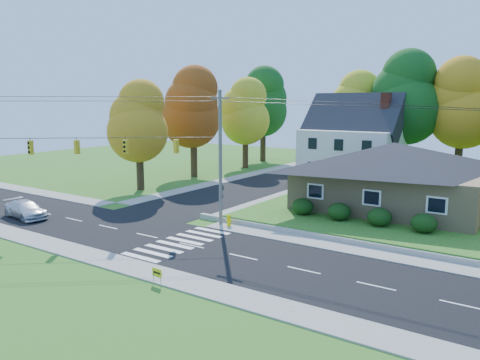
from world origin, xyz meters
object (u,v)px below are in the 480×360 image
(ranch_house, at_px, (393,175))
(white_car, at_px, (305,171))
(fire_hydrant, at_px, (229,221))
(silver_sedan, at_px, (25,209))

(ranch_house, height_order, white_car, ranch_house)
(white_car, height_order, fire_hydrant, white_car)
(silver_sedan, bearing_deg, fire_hydrant, -57.87)
(fire_hydrant, bearing_deg, ranch_house, 51.37)
(silver_sedan, bearing_deg, white_car, -8.28)
(ranch_house, xyz_separation_m, silver_sedan, (-23.66, -17.79, -2.57))
(silver_sedan, xyz_separation_m, fire_hydrant, (14.96, 6.91, -0.25))
(white_car, distance_m, fire_hydrant, 25.56)
(silver_sedan, distance_m, white_car, 32.95)
(white_car, relative_size, fire_hydrant, 4.24)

